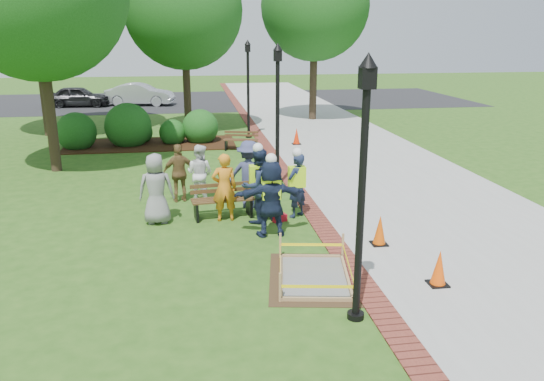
{
  "coord_description": "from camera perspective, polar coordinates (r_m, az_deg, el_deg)",
  "views": [
    {
      "loc": [
        -1.29,
        -10.48,
        4.51
      ],
      "look_at": [
        0.5,
        1.2,
        1.0
      ],
      "focal_mm": 35.0,
      "sensor_mm": 36.0,
      "label": 1
    }
  ],
  "objects": [
    {
      "name": "parked_car_b",
      "position": [
        36.06,
        -13.92,
        8.89
      ],
      "size": [
        2.94,
        5.03,
        1.54
      ],
      "primitive_type": "imported",
      "rotation": [
        0.0,
        0.0,
        1.37
      ],
      "color": "#B7B8BD",
      "rests_on": "ground"
    },
    {
      "name": "lamp_near",
      "position": [
        8.16,
        9.73,
        1.88
      ],
      "size": [
        0.28,
        0.28,
        4.26
      ],
      "color": "black",
      "rests_on": "ground"
    },
    {
      "name": "tree_back",
      "position": [
        25.61,
        -9.51,
        18.64
      ],
      "size": [
        5.38,
        5.38,
        8.24
      ],
      "color": "#3D2D1E",
      "rests_on": "ground"
    },
    {
      "name": "casual_person_c",
      "position": [
        14.73,
        -7.78,
        1.82
      ],
      "size": [
        0.61,
        0.55,
        1.61
      ],
      "color": "white",
      "rests_on": "ground"
    },
    {
      "name": "sidewalk",
      "position": [
        21.9,
        8.2,
        4.52
      ],
      "size": [
        6.0,
        60.0,
        0.02
      ],
      "primitive_type": "cube",
      "color": "#9E9E99",
      "rests_on": "ground"
    },
    {
      "name": "shrub_e",
      "position": [
        23.67,
        -13.91,
        5.08
      ],
      "size": [
        1.05,
        1.05,
        1.05
      ],
      "primitive_type": "sphere",
      "color": "#174413",
      "rests_on": "ground"
    },
    {
      "name": "tree_right",
      "position": [
        28.97,
        4.63,
        19.18
      ],
      "size": [
        5.62,
        5.62,
        8.69
      ],
      "color": "#3D2D1E",
      "rests_on": "ground"
    },
    {
      "name": "cone_back",
      "position": [
        11.94,
        11.51,
        -4.27
      ],
      "size": [
        0.35,
        0.35,
        0.7
      ],
      "color": "black",
      "rests_on": "ground"
    },
    {
      "name": "bench_far",
      "position": [
        21.37,
        -3.37,
        4.98
      ],
      "size": [
        1.44,
        0.76,
        0.74
      ],
      "color": "brown",
      "rests_on": "ground"
    },
    {
      "name": "parking_lot",
      "position": [
        37.78,
        -6.8,
        9.59
      ],
      "size": [
        36.0,
        12.0,
        0.01
      ],
      "primitive_type": "cube",
      "color": "black",
      "rests_on": "ground"
    },
    {
      "name": "shrub_d",
      "position": [
        23.14,
        -7.66,
        5.16
      ],
      "size": [
        1.54,
        1.54,
        1.54
      ],
      "primitive_type": "sphere",
      "color": "#174413",
      "rests_on": "ground"
    },
    {
      "name": "ground",
      "position": [
        11.49,
        -1.57,
        -6.59
      ],
      "size": [
        100.0,
        100.0,
        0.0
      ],
      "primitive_type": "plane",
      "color": "#285116",
      "rests_on": "ground"
    },
    {
      "name": "shrub_c",
      "position": [
        23.03,
        -10.58,
        4.97
      ],
      "size": [
        1.13,
        1.13,
        1.13
      ],
      "primitive_type": "sphere",
      "color": "#174413",
      "rests_on": "ground"
    },
    {
      "name": "shrub_b",
      "position": [
        23.07,
        -15.06,
        4.7
      ],
      "size": [
        1.92,
        1.92,
        1.92
      ],
      "primitive_type": "sphere",
      "color": "#174413",
      "rests_on": "ground"
    },
    {
      "name": "hivis_worker_c",
      "position": [
        12.95,
        -1.5,
        0.74
      ],
      "size": [
        0.7,
        0.6,
        2.0
      ],
      "color": "#151938",
      "rests_on": "ground"
    },
    {
      "name": "wet_concrete_pad",
      "position": [
        10.25,
        4.56,
        -8.19
      ],
      "size": [
        2.06,
        2.55,
        0.55
      ],
      "color": "#47331E",
      "rests_on": "ground"
    },
    {
      "name": "hivis_worker_b",
      "position": [
        13.36,
        2.69,
        0.83
      ],
      "size": [
        0.62,
        0.6,
        1.8
      ],
      "color": "#1C294A",
      "rests_on": "ground"
    },
    {
      "name": "bench_near",
      "position": [
        13.52,
        -5.3,
        -1.81
      ],
      "size": [
        1.62,
        0.71,
        0.85
      ],
      "color": "brown",
      "rests_on": "ground"
    },
    {
      "name": "shrub_a",
      "position": [
        23.07,
        -20.13,
        4.26
      ],
      "size": [
        1.6,
        1.6,
        1.6
      ],
      "primitive_type": "sphere",
      "color": "#174413",
      "rests_on": "ground"
    },
    {
      "name": "cone_front",
      "position": [
        10.36,
        17.52,
        -8.03
      ],
      "size": [
        0.36,
        0.36,
        0.71
      ],
      "color": "black",
      "rests_on": "ground"
    },
    {
      "name": "lamp_far",
      "position": [
        23.71,
        -2.59,
        11.62
      ],
      "size": [
        0.28,
        0.28,
        4.26
      ],
      "color": "black",
      "rests_on": "ground"
    },
    {
      "name": "parked_car_a",
      "position": [
        36.48,
        -19.99,
        8.47
      ],
      "size": [
        2.13,
        4.47,
        1.43
      ],
      "primitive_type": "imported",
      "rotation": [
        0.0,
        0.0,
        1.52
      ],
      "color": "black",
      "rests_on": "ground"
    },
    {
      "name": "lamp_mid",
      "position": [
        15.82,
        0.6,
        9.17
      ],
      "size": [
        0.28,
        0.28,
        4.26
      ],
      "color": "black",
      "rests_on": "ground"
    },
    {
      "name": "brick_edging",
      "position": [
        21.19,
        -0.27,
        4.3
      ],
      "size": [
        0.5,
        60.0,
        0.03
      ],
      "primitive_type": "cube",
      "color": "maroon",
      "rests_on": "ground"
    },
    {
      "name": "mulch_bed",
      "position": [
        22.99,
        -12.86,
        4.87
      ],
      "size": [
        7.0,
        3.0,
        0.05
      ],
      "primitive_type": "cube",
      "color": "#381E0F",
      "rests_on": "ground"
    },
    {
      "name": "toolbox",
      "position": [
        13.25,
        0.8,
        -2.96
      ],
      "size": [
        0.4,
        0.31,
        0.18
      ],
      "primitive_type": "cube",
      "rotation": [
        0.0,
        0.0,
        0.37
      ],
      "color": "#A80C1E",
      "rests_on": "ground"
    },
    {
      "name": "cone_far",
      "position": [
        22.41,
        2.66,
        5.8
      ],
      "size": [
        0.36,
        0.36,
        0.7
      ],
      "color": "black",
      "rests_on": "ground"
    },
    {
      "name": "casual_person_a",
      "position": [
        13.21,
        -12.36,
        0.17
      ],
      "size": [
        0.56,
        0.36,
        1.75
      ],
      "color": "gray",
      "rests_on": "ground"
    },
    {
      "name": "casual_person_b",
      "position": [
        13.13,
        -5.15,
        0.32
      ],
      "size": [
        0.57,
        0.38,
        1.71
      ],
      "color": "orange",
      "rests_on": "ground"
    },
    {
      "name": "casual_person_d",
      "position": [
        14.84,
        -9.91,
        1.85
      ],
      "size": [
        0.57,
        0.43,
        1.62
      ],
      "color": "brown",
      "rests_on": "ground"
    },
    {
      "name": "hivis_worker_a",
      "position": [
        12.07,
        -0.09,
        -0.55
      ],
      "size": [
        0.59,
        0.4,
        1.95
      ],
      "color": "#152038",
      "rests_on": "ground"
    },
    {
      "name": "casual_person_e",
      "position": [
        14.12,
        -2.47,
        1.73
      ],
      "size": [
        0.68,
        0.59,
        1.81
      ],
      "color": "#3A3E66",
      "rests_on": "ground"
    }
  ]
}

